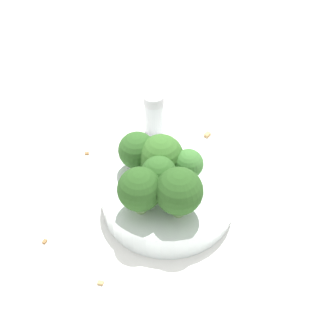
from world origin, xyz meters
TOP-DOWN VIEW (x-y plane):
  - ground_plane at (0.00, 0.00)m, footprint 3.00×3.00m
  - bowl at (0.00, 0.00)m, footprint 0.17×0.17m
  - broccoli_floret_0 at (0.02, -0.01)m, footprint 0.04×0.04m
  - broccoli_floret_1 at (-0.03, -0.04)m, footprint 0.06×0.06m
  - broccoli_floret_2 at (0.01, 0.02)m, footprint 0.06×0.06m
  - broccoli_floret_3 at (-0.00, 0.05)m, footprint 0.05×0.05m
  - broccoli_floret_4 at (-0.05, 0.00)m, footprint 0.05×0.05m
  - broccoli_floret_5 at (-0.02, 0.00)m, footprint 0.04×0.04m
  - pepper_shaker at (0.11, 0.12)m, footprint 0.03×0.03m
  - almond_crumb_0 at (-0.14, -0.02)m, footprint 0.01×0.01m
  - almond_crumb_1 at (0.11, 0.02)m, footprint 0.01×0.01m
  - almond_crumb_2 at (-0.15, 0.08)m, footprint 0.01×0.01m
  - almond_crumb_3 at (0.15, 0.05)m, footprint 0.01×0.01m
  - almond_crumb_4 at (0.00, 0.16)m, footprint 0.01×0.01m

SIDE VIEW (x-z plane):
  - ground_plane at x=0.00m, z-range 0.00..0.00m
  - almond_crumb_4 at x=0.00m, z-range 0.00..0.01m
  - almond_crumb_2 at x=-0.15m, z-range 0.00..0.01m
  - almond_crumb_1 at x=0.11m, z-range 0.00..0.01m
  - almond_crumb_0 at x=-0.14m, z-range 0.00..0.01m
  - almond_crumb_3 at x=0.15m, z-range 0.00..0.01m
  - bowl at x=0.00m, z-range 0.00..0.04m
  - pepper_shaker at x=0.11m, z-range 0.00..0.07m
  - broccoli_floret_0 at x=0.02m, z-range 0.04..0.09m
  - broccoli_floret_3 at x=0.00m, z-range 0.04..0.10m
  - broccoli_floret_2 at x=0.01m, z-range 0.04..0.10m
  - broccoli_floret_5 at x=-0.02m, z-range 0.04..0.10m
  - broccoli_floret_4 at x=-0.05m, z-range 0.04..0.11m
  - broccoli_floret_1 at x=-0.03m, z-range 0.04..0.11m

